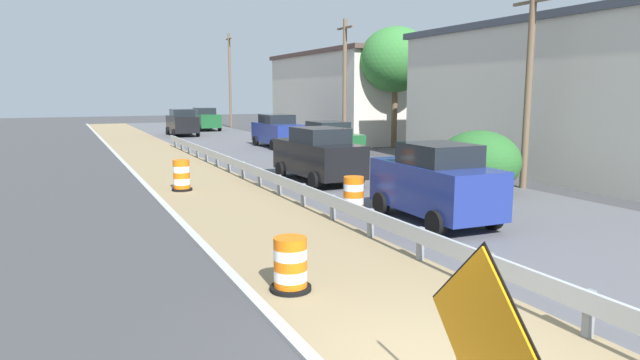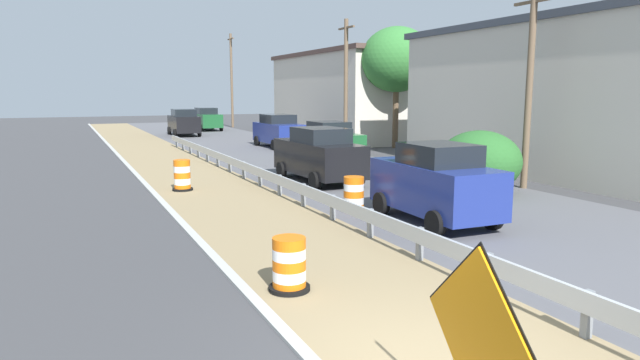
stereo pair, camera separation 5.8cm
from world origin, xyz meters
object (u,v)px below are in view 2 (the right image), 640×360
utility_pole_near (529,86)px  warning_sign_diamond (476,333)px  car_trailing_far_lane (435,183)px  traffic_barrel_mid (182,177)px  car_lead_near_lane (319,155)px  car_trailing_near_lane (330,141)px  car_distant_a (207,119)px  car_lead_far_lane (184,122)px  traffic_barrel_close (354,195)px  traffic_barrel_nearest (289,267)px  utility_pole_mid (346,83)px  utility_pole_far (232,79)px  car_mid_far_lane (279,131)px

utility_pole_near → warning_sign_diamond: bearing=-137.1°
car_trailing_far_lane → utility_pole_near: utility_pole_near is taller
warning_sign_diamond → traffic_barrel_mid: bearing=-85.7°
traffic_barrel_mid → car_lead_near_lane: bearing=-2.5°
car_trailing_near_lane → car_distant_a: (-0.37, 24.91, 0.04)m
car_lead_near_lane → car_trailing_near_lane: car_lead_near_lane is taller
car_trailing_near_lane → car_lead_far_lane: 19.64m
car_lead_near_lane → car_trailing_near_lane: bearing=-30.9°
traffic_barrel_close → car_trailing_near_lane: size_ratio=0.23×
traffic_barrel_mid → car_distant_a: car_distant_a is taller
traffic_barrel_close → traffic_barrel_mid: 6.78m
traffic_barrel_mid → car_distant_a: bearing=74.8°
traffic_barrel_nearest → car_lead_far_lane: 36.53m
car_trailing_far_lane → utility_pole_mid: (6.27, 17.03, 2.90)m
traffic_barrel_close → car_trailing_near_lane: 12.48m
traffic_barrel_close → utility_pole_far: 40.44m
traffic_barrel_close → car_mid_far_lane: (4.81, 18.68, 0.58)m
traffic_barrel_mid → utility_pole_near: bearing=-22.9°
utility_pole_near → car_lead_near_lane: bearing=143.3°
utility_pole_mid → car_lead_far_lane: bearing=111.6°
warning_sign_diamond → traffic_barrel_nearest: 4.63m
traffic_barrel_nearest → utility_pole_near: bearing=27.7°
traffic_barrel_close → utility_pole_mid: utility_pole_mid is taller
car_lead_far_lane → car_distant_a: size_ratio=0.98×
car_lead_near_lane → car_distant_a: 31.20m
traffic_barrel_nearest → utility_pole_mid: 23.64m
car_trailing_far_lane → utility_pole_mid: 18.37m
car_trailing_near_lane → car_trailing_far_lane: car_trailing_far_lane is taller
car_lead_far_lane → utility_pole_far: size_ratio=0.52×
car_mid_far_lane → car_lead_near_lane: bearing=-14.9°
car_lead_near_lane → car_distant_a: (3.14, 31.05, -0.03)m
car_distant_a → traffic_barrel_mid: bearing=-14.8°
car_trailing_far_lane → traffic_barrel_close: bearing=33.1°
car_mid_far_lane → utility_pole_near: (2.65, -17.90, 2.64)m
traffic_barrel_nearest → car_trailing_near_lane: size_ratio=0.21×
traffic_barrel_mid → utility_pole_far: (11.71, 33.89, 4.20)m
utility_pole_near → utility_pole_far: utility_pole_far is taller
car_trailing_far_lane → car_distant_a: 38.66m
warning_sign_diamond → traffic_barrel_close: warning_sign_diamond is taller
warning_sign_diamond → car_lead_far_lane: (5.30, 40.69, -0.00)m
utility_pole_mid → utility_pole_near: bearing=-90.4°
car_trailing_near_lane → car_mid_far_lane: car_mid_far_lane is taller
traffic_barrel_nearest → utility_pole_near: size_ratio=0.14×
warning_sign_diamond → traffic_barrel_mid: warning_sign_diamond is taller
car_distant_a → car_trailing_far_lane: bearing=-4.4°
utility_pole_mid → utility_pole_far: utility_pole_far is taller
car_lead_far_lane → utility_pole_near: (6.18, -30.01, 2.61)m
traffic_barrel_nearest → utility_pole_near: (11.65, 6.10, 3.25)m
traffic_barrel_mid → utility_pole_near: utility_pole_near is taller
traffic_barrel_mid → utility_pole_far: bearing=70.9°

